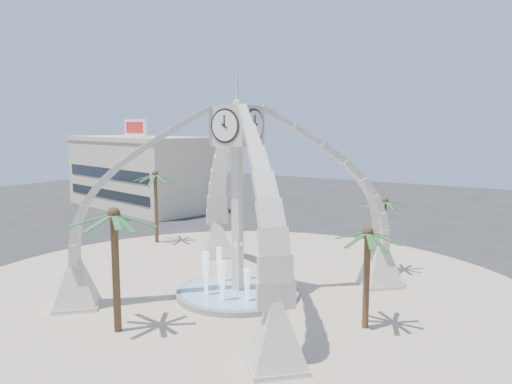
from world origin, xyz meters
The scene contains 9 objects.
ground centered at (0.00, 0.00, 0.00)m, with size 140.00×140.00×0.00m, color #282828.
plaza centered at (0.00, 0.00, 0.03)m, with size 40.00×40.00×0.06m, color #BDAC8C.
clock_tower centered at (0.00, 0.00, 6.49)m, with size 17.94×17.94×16.30m.
fountain centered at (0.00, 0.00, 0.29)m, with size 8.00×8.00×3.62m.
building_nw centered at (-32.00, 22.00, 4.83)m, with size 23.75×13.73×11.90m.
palm_east centered at (8.90, -0.53, 5.35)m, with size 4.42×4.42×6.14m.
palm_west centered at (-15.00, 8.02, 6.47)m, with size 4.77×4.77×7.30m.
palm_north centered at (6.23, 10.16, 5.43)m, with size 3.45×3.45×6.17m.
palm_south centered at (-2.14, -8.22, 6.40)m, with size 4.48×4.48×7.31m.
Camera 1 is at (18.07, -25.73, 11.07)m, focal length 35.00 mm.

